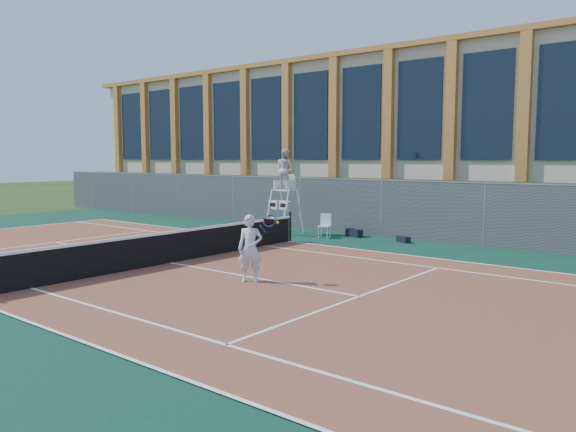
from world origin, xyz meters
The scene contains 12 objects.
ground centered at (0.00, 0.00, 0.00)m, with size 120.00×120.00×0.00m, color #233814.
apron centered at (0.00, 1.00, 0.01)m, with size 36.00×20.00×0.01m, color #0C3724.
tennis_court centered at (0.00, 0.00, 0.02)m, with size 23.77×10.97×0.02m, color brown.
tennis_net centered at (0.00, 0.00, 0.54)m, with size 0.10×11.30×1.10m.
fence centered at (0.00, 8.80, 1.10)m, with size 40.00×0.06×2.20m, color #595E60, non-canonical shape.
hedge centered at (0.00, 10.00, 1.10)m, with size 40.00×1.40×2.20m, color black.
building centered at (0.00, 17.95, 4.15)m, with size 45.00×10.60×8.22m.
umpire_chair centered at (-1.41, 7.05, 2.52)m, with size 0.96×1.48×3.46m.
plastic_chair centered at (0.42, 7.24, 0.55)m, with size 0.54×0.54×0.93m.
sports_bag_near centered at (1.17, 8.13, 0.16)m, with size 0.70×0.28×0.30m, color black.
sports_bag_far centered at (3.37, 7.99, 0.12)m, with size 0.55×0.24×0.22m, color black.
tennis_player centered at (3.52, -0.39, 0.86)m, with size 0.99×0.77×1.67m.
Camera 1 is at (12.71, -10.39, 3.04)m, focal length 35.00 mm.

